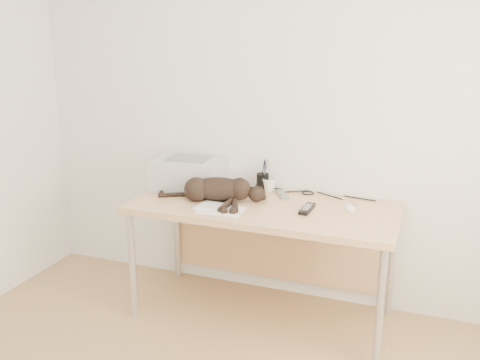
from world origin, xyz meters
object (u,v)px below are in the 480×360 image
at_px(mug, 269,185).
at_px(mouse, 350,206).
at_px(cat, 216,190).
at_px(pen_cup, 263,181).
at_px(desk, 267,221).
at_px(printer, 189,173).

distance_m(mug, mouse, 0.58).
relative_size(mug, mouse, 0.84).
bearing_deg(cat, pen_cup, 44.55).
relative_size(cat, mouse, 6.27).
distance_m(desk, cat, 0.37).
distance_m(cat, mug, 0.39).
relative_size(desk, mouse, 14.56).
relative_size(printer, pen_cup, 2.30).
bearing_deg(mug, mouse, -17.28).
bearing_deg(pen_cup, mug, -11.67).
distance_m(desk, mug, 0.27).
relative_size(printer, mug, 5.06).
xyz_separation_m(cat, mouse, (0.80, 0.13, -0.05)).
bearing_deg(desk, mouse, 2.37).
bearing_deg(mouse, cat, 167.78).
height_order(mug, pen_cup, pen_cup).
bearing_deg(mug, printer, -167.72).
bearing_deg(cat, mouse, -4.38).
bearing_deg(desk, cat, -158.94).
height_order(printer, pen_cup, printer).
xyz_separation_m(cat, mug, (0.24, 0.31, -0.02)).
xyz_separation_m(pen_cup, mouse, (0.60, -0.18, -0.04)).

